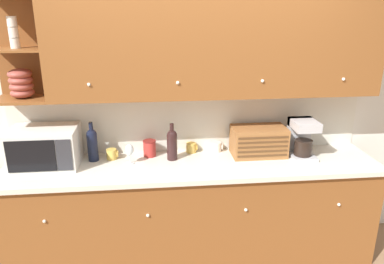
{
  "coord_description": "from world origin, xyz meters",
  "views": [
    {
      "loc": [
        -0.32,
        -3.16,
        2.16
      ],
      "look_at": [
        0.0,
        -0.22,
        1.16
      ],
      "focal_mm": 35.0,
      "sensor_mm": 36.0,
      "label": 1
    }
  ],
  "objects_px": {
    "mug_blue_second": "(112,154)",
    "coffee_maker": "(302,138)",
    "second_wine_bottle": "(92,143)",
    "storage_canister": "(150,148)",
    "mug_patterned_third": "(216,147)",
    "mug": "(192,148)",
    "wine_glass": "(129,151)",
    "wine_bottle": "(172,143)",
    "bread_box": "(259,141)",
    "microwave": "(45,147)"
  },
  "relations": [
    {
      "from": "mug_blue_second",
      "to": "coffee_maker",
      "type": "relative_size",
      "value": 0.3
    },
    {
      "from": "second_wine_bottle",
      "to": "storage_canister",
      "type": "relative_size",
      "value": 2.38
    },
    {
      "from": "storage_canister",
      "to": "mug_patterned_third",
      "type": "xyz_separation_m",
      "value": [
        0.59,
        0.04,
        -0.03
      ]
    },
    {
      "from": "mug",
      "to": "wine_glass",
      "type": "bearing_deg",
      "value": -159.64
    },
    {
      "from": "wine_glass",
      "to": "mug_patterned_third",
      "type": "height_order",
      "value": "wine_glass"
    },
    {
      "from": "mug",
      "to": "second_wine_bottle",
      "type": "bearing_deg",
      "value": -173.6
    },
    {
      "from": "mug_blue_second",
      "to": "wine_glass",
      "type": "relative_size",
      "value": 0.58
    },
    {
      "from": "wine_bottle",
      "to": "bread_box",
      "type": "height_order",
      "value": "wine_bottle"
    },
    {
      "from": "wine_glass",
      "to": "second_wine_bottle",
      "type": "bearing_deg",
      "value": 161.57
    },
    {
      "from": "storage_canister",
      "to": "coffee_maker",
      "type": "bearing_deg",
      "value": -6.13
    },
    {
      "from": "storage_canister",
      "to": "bread_box",
      "type": "bearing_deg",
      "value": -4.27
    },
    {
      "from": "mug",
      "to": "bread_box",
      "type": "xyz_separation_m",
      "value": [
        0.58,
        -0.12,
        0.08
      ]
    },
    {
      "from": "wine_glass",
      "to": "mug_blue_second",
      "type": "bearing_deg",
      "value": 143.61
    },
    {
      "from": "second_wine_bottle",
      "to": "coffee_maker",
      "type": "bearing_deg",
      "value": -3.03
    },
    {
      "from": "second_wine_bottle",
      "to": "wine_glass",
      "type": "distance_m",
      "value": 0.33
    },
    {
      "from": "microwave",
      "to": "storage_canister",
      "type": "relative_size",
      "value": 3.69
    },
    {
      "from": "wine_bottle",
      "to": "coffee_maker",
      "type": "distance_m",
      "value": 1.12
    },
    {
      "from": "storage_canister",
      "to": "wine_bottle",
      "type": "height_order",
      "value": "wine_bottle"
    },
    {
      "from": "mug",
      "to": "bread_box",
      "type": "relative_size",
      "value": 0.22
    },
    {
      "from": "storage_canister",
      "to": "wine_bottle",
      "type": "xyz_separation_m",
      "value": [
        0.19,
        -0.1,
        0.07
      ]
    },
    {
      "from": "bread_box",
      "to": "wine_bottle",
      "type": "bearing_deg",
      "value": -178.11
    },
    {
      "from": "microwave",
      "to": "mug",
      "type": "height_order",
      "value": "microwave"
    },
    {
      "from": "storage_canister",
      "to": "second_wine_bottle",
      "type": "bearing_deg",
      "value": -174.45
    },
    {
      "from": "wine_glass",
      "to": "wine_bottle",
      "type": "distance_m",
      "value": 0.36
    },
    {
      "from": "wine_glass",
      "to": "storage_canister",
      "type": "relative_size",
      "value": 1.21
    },
    {
      "from": "second_wine_bottle",
      "to": "wine_glass",
      "type": "xyz_separation_m",
      "value": [
        0.31,
        -0.1,
        -0.04
      ]
    },
    {
      "from": "microwave",
      "to": "mug_patterned_third",
      "type": "xyz_separation_m",
      "value": [
        1.43,
        0.16,
        -0.11
      ]
    },
    {
      "from": "wine_bottle",
      "to": "mug_blue_second",
      "type": "bearing_deg",
      "value": 173.13
    },
    {
      "from": "microwave",
      "to": "wine_glass",
      "type": "relative_size",
      "value": 3.05
    },
    {
      "from": "wine_glass",
      "to": "mug",
      "type": "distance_m",
      "value": 0.57
    },
    {
      "from": "mug",
      "to": "storage_canister",
      "type": "bearing_deg",
      "value": -172.51
    },
    {
      "from": "microwave",
      "to": "coffee_maker",
      "type": "height_order",
      "value": "coffee_maker"
    },
    {
      "from": "wine_bottle",
      "to": "bread_box",
      "type": "xyz_separation_m",
      "value": [
        0.76,
        0.02,
        -0.02
      ]
    },
    {
      "from": "second_wine_bottle",
      "to": "storage_canister",
      "type": "xyz_separation_m",
      "value": [
        0.47,
        0.05,
        -0.08
      ]
    },
    {
      "from": "second_wine_bottle",
      "to": "mug",
      "type": "bearing_deg",
      "value": 6.4
    },
    {
      "from": "mug_blue_second",
      "to": "mug",
      "type": "relative_size",
      "value": 0.99
    },
    {
      "from": "mug_blue_second",
      "to": "bread_box",
      "type": "relative_size",
      "value": 0.21
    },
    {
      "from": "wine_bottle",
      "to": "bread_box",
      "type": "relative_size",
      "value": 0.69
    },
    {
      "from": "wine_bottle",
      "to": "mug_patterned_third",
      "type": "relative_size",
      "value": 3.0
    },
    {
      "from": "microwave",
      "to": "bread_box",
      "type": "height_order",
      "value": "microwave"
    },
    {
      "from": "wine_glass",
      "to": "bread_box",
      "type": "relative_size",
      "value": 0.37
    },
    {
      "from": "bread_box",
      "to": "mug_blue_second",
      "type": "bearing_deg",
      "value": 178.35
    },
    {
      "from": "mug_blue_second",
      "to": "wine_bottle",
      "type": "relative_size",
      "value": 0.31
    },
    {
      "from": "second_wine_bottle",
      "to": "wine_bottle",
      "type": "height_order",
      "value": "second_wine_bottle"
    },
    {
      "from": "mug_blue_second",
      "to": "bread_box",
      "type": "bearing_deg",
      "value": -1.65
    },
    {
      "from": "microwave",
      "to": "storage_canister",
      "type": "distance_m",
      "value": 0.85
    },
    {
      "from": "coffee_maker",
      "to": "wine_bottle",
      "type": "bearing_deg",
      "value": 177.7
    },
    {
      "from": "mug_patterned_third",
      "to": "second_wine_bottle",
      "type": "bearing_deg",
      "value": -175.15
    },
    {
      "from": "wine_bottle",
      "to": "mug_patterned_third",
      "type": "height_order",
      "value": "wine_bottle"
    },
    {
      "from": "second_wine_bottle",
      "to": "mug",
      "type": "height_order",
      "value": "second_wine_bottle"
    }
  ]
}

